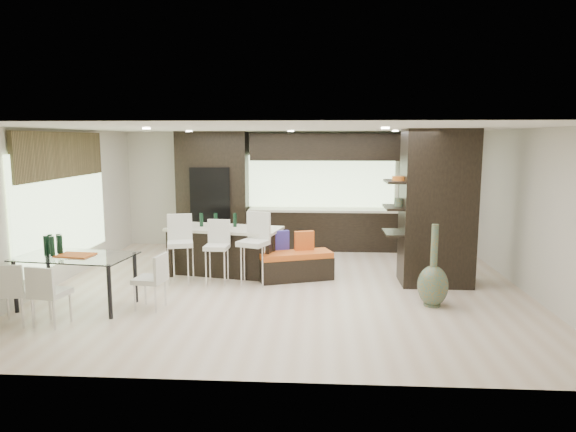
# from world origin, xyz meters

# --- Properties ---
(ground) EXTENTS (8.00, 8.00, 0.00)m
(ground) POSITION_xyz_m (0.00, 0.00, 0.00)
(ground) COLOR beige
(ground) RESTS_ON ground
(back_wall) EXTENTS (8.00, 0.02, 2.70)m
(back_wall) POSITION_xyz_m (0.00, 3.50, 1.35)
(back_wall) COLOR beige
(back_wall) RESTS_ON ground
(left_wall) EXTENTS (0.02, 7.00, 2.70)m
(left_wall) POSITION_xyz_m (-4.00, 0.00, 1.35)
(left_wall) COLOR beige
(left_wall) RESTS_ON ground
(right_wall) EXTENTS (0.02, 7.00, 2.70)m
(right_wall) POSITION_xyz_m (4.00, 0.00, 1.35)
(right_wall) COLOR beige
(right_wall) RESTS_ON ground
(ceiling) EXTENTS (8.00, 7.00, 0.02)m
(ceiling) POSITION_xyz_m (0.00, 0.00, 2.70)
(ceiling) COLOR white
(ceiling) RESTS_ON ground
(window_left) EXTENTS (0.04, 3.20, 1.90)m
(window_left) POSITION_xyz_m (-3.96, 0.20, 1.35)
(window_left) COLOR #B2D199
(window_left) RESTS_ON left_wall
(window_back) EXTENTS (3.40, 0.04, 1.20)m
(window_back) POSITION_xyz_m (0.60, 3.46, 1.55)
(window_back) COLOR #B2D199
(window_back) RESTS_ON back_wall
(stone_accent) EXTENTS (0.08, 3.00, 0.80)m
(stone_accent) POSITION_xyz_m (-3.93, 0.20, 2.25)
(stone_accent) COLOR brown
(stone_accent) RESTS_ON left_wall
(ceiling_spots) EXTENTS (4.00, 3.00, 0.02)m
(ceiling_spots) POSITION_xyz_m (0.00, 0.25, 2.68)
(ceiling_spots) COLOR white
(ceiling_spots) RESTS_ON ceiling
(back_cabinetry) EXTENTS (6.80, 0.68, 2.70)m
(back_cabinetry) POSITION_xyz_m (0.50, 3.17, 1.35)
(back_cabinetry) COLOR black
(back_cabinetry) RESTS_ON ground
(refrigerator) EXTENTS (0.90, 0.68, 1.90)m
(refrigerator) POSITION_xyz_m (-1.90, 3.12, 0.95)
(refrigerator) COLOR black
(refrigerator) RESTS_ON ground
(partition_column) EXTENTS (1.20, 0.80, 2.70)m
(partition_column) POSITION_xyz_m (2.60, 0.40, 1.35)
(partition_column) COLOR black
(partition_column) RESTS_ON ground
(kitchen_island) EXTENTS (2.24, 1.32, 0.87)m
(kitchen_island) POSITION_xyz_m (-1.22, 0.90, 0.44)
(kitchen_island) COLOR black
(kitchen_island) RESTS_ON ground
(stool_left) EXTENTS (0.53, 0.53, 0.98)m
(stool_left) POSITION_xyz_m (-1.86, 0.13, 0.49)
(stool_left) COLOR silver
(stool_left) RESTS_ON ground
(stool_mid) EXTENTS (0.42, 0.42, 0.90)m
(stool_mid) POSITION_xyz_m (-1.22, 0.15, 0.45)
(stool_mid) COLOR silver
(stool_mid) RESTS_ON ground
(stool_right) EXTENTS (0.59, 0.59, 1.02)m
(stool_right) POSITION_xyz_m (-0.58, 0.12, 0.51)
(stool_right) COLOR silver
(stool_right) RESTS_ON ground
(bench) EXTENTS (1.42, 0.92, 0.51)m
(bench) POSITION_xyz_m (0.14, 0.50, 0.25)
(bench) COLOR black
(bench) RESTS_ON ground
(floor_vase) EXTENTS (0.51, 0.51, 1.26)m
(floor_vase) POSITION_xyz_m (2.30, -0.86, 0.63)
(floor_vase) COLOR #4A583F
(floor_vase) RESTS_ON ground
(dining_table) EXTENTS (1.75, 1.12, 0.80)m
(dining_table) POSITION_xyz_m (-3.07, -1.26, 0.40)
(dining_table) COLOR white
(dining_table) RESTS_ON ground
(chair_near) EXTENTS (0.50, 0.50, 0.79)m
(chair_near) POSITION_xyz_m (-3.07, -2.01, 0.39)
(chair_near) COLOR silver
(chair_near) RESTS_ON ground
(chair_far) EXTENTS (0.50, 0.50, 0.82)m
(chair_far) POSITION_xyz_m (-3.59, -2.02, 0.41)
(chair_far) COLOR silver
(chair_far) RESTS_ON ground
(chair_end) EXTENTS (0.47, 0.47, 0.77)m
(chair_end) POSITION_xyz_m (-1.95, -1.26, 0.39)
(chair_end) COLOR silver
(chair_end) RESTS_ON ground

